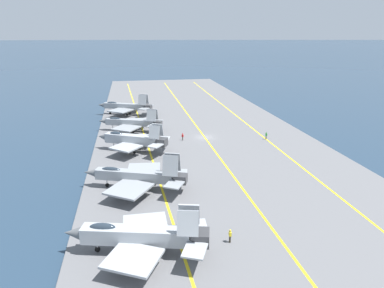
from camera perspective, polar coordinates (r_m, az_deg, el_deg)
The scene contains 13 objects.
ground_plane at distance 79.73m, azimuth 2.10°, elevation 0.87°, with size 2000.00×2000.00×0.00m, color #23384C.
carrier_deck at distance 79.67m, azimuth 2.10°, elevation 1.01°, with size 199.62×49.26×0.40m, color slate.
deck_stripe_foul_line at distance 83.48m, azimuth 11.23°, elevation 1.62°, with size 179.65×0.36×0.01m, color yellow.
deck_stripe_centerline at distance 79.61m, azimuth 2.10°, elevation 1.15°, with size 179.65×0.36×0.01m, color yellow.
deck_stripe_edge_line at distance 77.94m, azimuth -7.67°, elevation 0.62°, with size 179.65×0.36×0.01m, color yellow.
parked_jet_nearest at distance 38.96m, azimuth -8.88°, elevation -14.82°, with size 11.87×16.15×5.91m.
parked_jet_second at distance 53.58m, azimuth -9.12°, elevation -5.27°, with size 13.78×16.53×6.14m.
parked_jet_third at distance 70.36m, azimuth -9.86°, elevation 0.75°, with size 12.11×15.15×6.09m.
parked_jet_fourth at distance 84.98m, azimuth -10.06°, elevation 3.54°, with size 12.86×16.18×5.69m.
parked_jet_fifth at distance 102.57m, azimuth -11.00°, elevation 6.20°, with size 13.23×16.68×6.25m.
crew_red_vest at distance 77.07m, azimuth -1.58°, elevation 1.27°, with size 0.43×0.46×1.63m.
crew_green_vest at distance 79.52m, azimuth 12.26°, elevation 1.42°, with size 0.34×0.43×1.71m.
crew_yellow_vest at distance 41.24m, azimuth 6.37°, elevation -14.89°, with size 0.39×0.27×1.72m.
Camera 1 is at (-74.27, 16.53, 23.82)m, focal length 32.00 mm.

